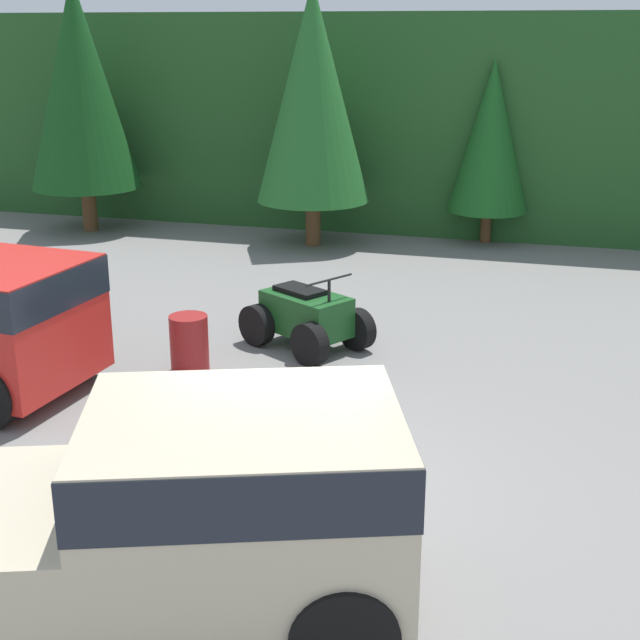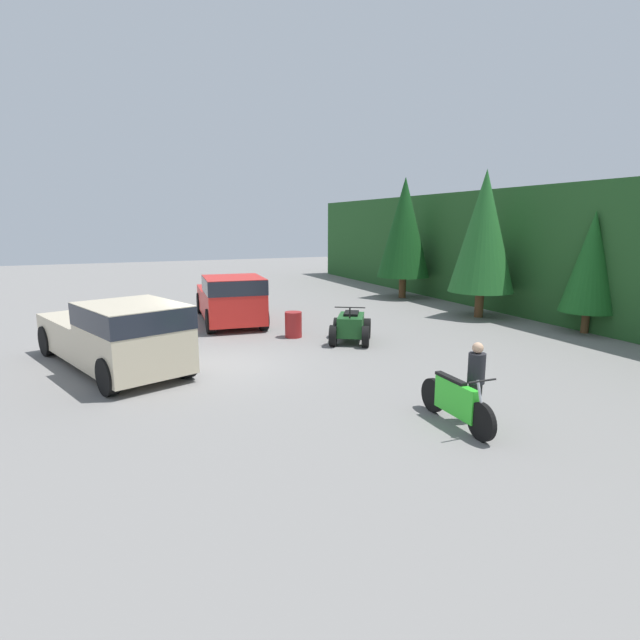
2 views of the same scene
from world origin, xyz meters
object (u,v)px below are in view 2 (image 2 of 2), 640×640
at_px(dirt_bike, 456,402).
at_px(pickup_truck_red, 231,298).
at_px(pickup_truck_second, 117,333).
at_px(rider_person, 476,379).
at_px(quad_atv, 351,327).
at_px(steel_barrel, 293,325).

bearing_deg(dirt_bike, pickup_truck_red, -170.30).
height_order(pickup_truck_second, rider_person, pickup_truck_second).
height_order(quad_atv, rider_person, rider_person).
distance_m(dirt_bike, quad_atv, 7.11).
bearing_deg(steel_barrel, quad_atv, 47.42).
bearing_deg(pickup_truck_second, pickup_truck_red, 120.44).
relative_size(pickup_truck_red, quad_atv, 2.43).
height_order(pickup_truck_second, dirt_bike, pickup_truck_second).
relative_size(dirt_bike, steel_barrel, 2.54).
distance_m(quad_atv, rider_person, 7.06).
xyz_separation_m(dirt_bike, rider_person, (0.01, 0.45, 0.41)).
bearing_deg(pickup_truck_second, quad_atv, 73.83).
bearing_deg(rider_person, quad_atv, 157.87).
bearing_deg(rider_person, pickup_truck_second, -151.57).
bearing_deg(steel_barrel, rider_person, 4.97).
bearing_deg(pickup_truck_second, steel_barrel, 88.36).
relative_size(dirt_bike, quad_atv, 0.96).
relative_size(quad_atv, rider_person, 1.44).
height_order(pickup_truck_second, quad_atv, pickup_truck_second).
height_order(pickup_truck_red, steel_barrel, pickup_truck_red).
distance_m(pickup_truck_second, steel_barrel, 5.95).
relative_size(pickup_truck_second, quad_atv, 2.71).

